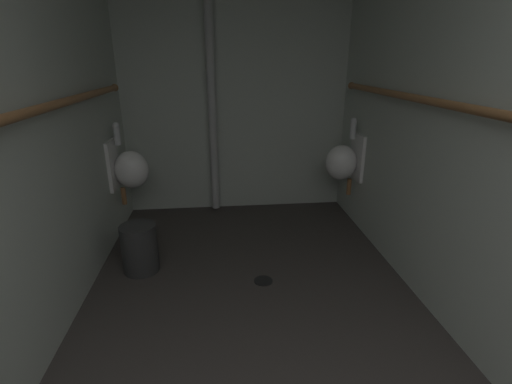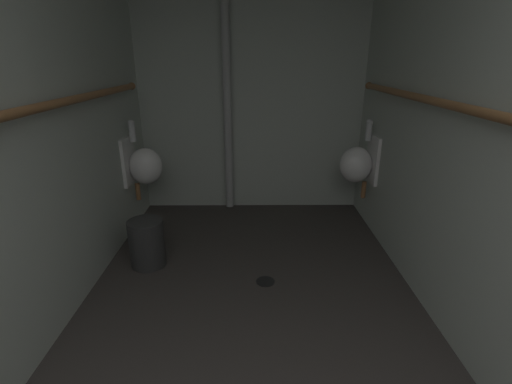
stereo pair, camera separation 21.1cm
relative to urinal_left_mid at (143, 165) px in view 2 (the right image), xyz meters
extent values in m
cube|color=#383330|center=(1.00, -1.51, -0.67)|extent=(2.41, 4.26, 0.08)
cube|color=#B6BFB3|center=(-0.18, -1.51, 0.62)|extent=(0.06, 4.26, 2.51)
cube|color=#B6BFB3|center=(2.17, -1.51, 0.62)|extent=(0.06, 4.26, 2.51)
cube|color=#B6BFB3|center=(1.00, 0.58, 0.62)|extent=(2.41, 0.06, 2.51)
ellipsoid|color=white|center=(0.02, 0.00, -0.01)|extent=(0.30, 0.26, 0.34)
cube|color=white|center=(-0.13, 0.00, 0.04)|extent=(0.03, 0.30, 0.44)
cylinder|color=silver|center=(-0.07, 0.00, 0.30)|extent=(0.06, 0.06, 0.16)
sphere|color=silver|center=(-0.07, 0.00, 0.38)|extent=(0.06, 0.06, 0.06)
cylinder|color=#936038|center=(-0.08, 0.00, -0.26)|extent=(0.04, 0.04, 0.16)
ellipsoid|color=white|center=(1.97, 0.03, -0.01)|extent=(0.30, 0.26, 0.34)
cube|color=white|center=(2.13, 0.03, 0.04)|extent=(0.03, 0.30, 0.44)
cylinder|color=silver|center=(2.06, 0.03, 0.30)|extent=(0.06, 0.06, 0.16)
sphere|color=silver|center=(2.06, 0.03, 0.38)|extent=(0.06, 0.06, 0.06)
cylinder|color=#936038|center=(2.07, 0.03, -0.26)|extent=(0.04, 0.04, 0.16)
cylinder|color=#936038|center=(-0.09, -1.52, 0.69)|extent=(0.05, 3.45, 0.05)
sphere|color=#936038|center=(-0.09, 0.20, 0.69)|extent=(0.06, 0.06, 0.06)
cylinder|color=#936038|center=(2.08, -1.52, 0.69)|extent=(0.05, 3.51, 0.05)
sphere|color=#936038|center=(2.08, 0.23, 0.69)|extent=(0.06, 0.06, 0.06)
cylinder|color=#B2B2B2|center=(0.76, 0.47, 0.62)|extent=(0.08, 0.08, 2.46)
cylinder|color=black|center=(1.10, -0.95, -0.63)|extent=(0.14, 0.14, 0.01)
cylinder|color=#2D2D2D|center=(0.18, -0.70, -0.44)|extent=(0.27, 0.27, 0.38)
camera|label=1|loc=(0.80, -3.27, 0.93)|focal=25.77mm
camera|label=2|loc=(1.01, -3.27, 0.93)|focal=25.77mm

